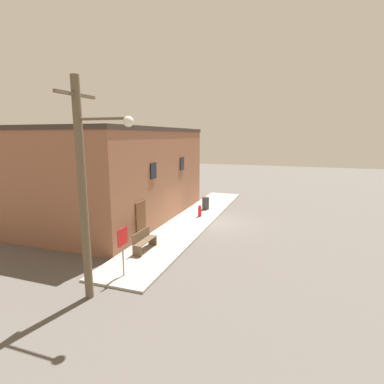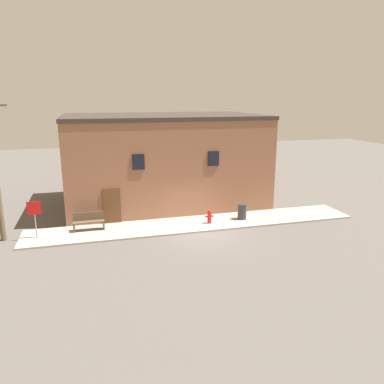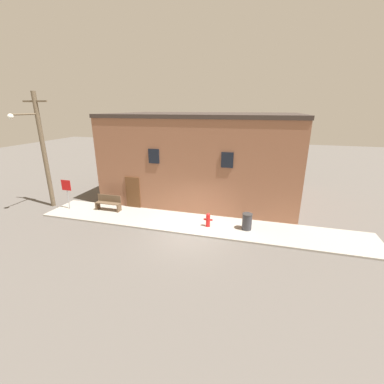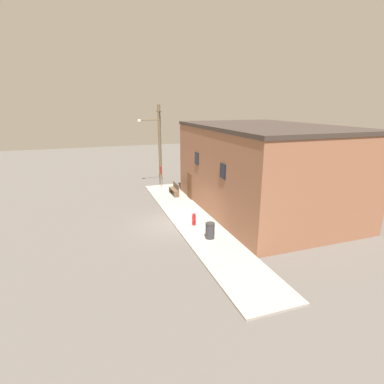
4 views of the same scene
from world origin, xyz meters
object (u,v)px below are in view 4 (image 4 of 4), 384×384
at_px(fire_hydrant, 194,219).
at_px(utility_pole, 159,143).
at_px(bench, 175,189).
at_px(trash_bin, 210,231).
at_px(stop_sign, 161,173).

xyz_separation_m(fire_hydrant, utility_pole, (-11.15, 0.42, 3.51)).
distance_m(bench, trash_bin, 8.97).
bearing_deg(stop_sign, bench, 11.09).
bearing_deg(trash_bin, bench, 176.99).
bearing_deg(fire_hydrant, trash_bin, 5.69).
height_order(fire_hydrant, trash_bin, trash_bin).
height_order(stop_sign, trash_bin, stop_sign).
relative_size(fire_hydrant, trash_bin, 0.87).
bearing_deg(utility_pole, fire_hydrant, -2.14).
relative_size(bench, utility_pole, 0.22).
bearing_deg(fire_hydrant, stop_sign, 179.02).
distance_m(stop_sign, utility_pole, 3.04).
relative_size(bench, trash_bin, 1.81).
bearing_deg(trash_bin, utility_pole, 179.13).
bearing_deg(stop_sign, utility_pole, 171.37).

